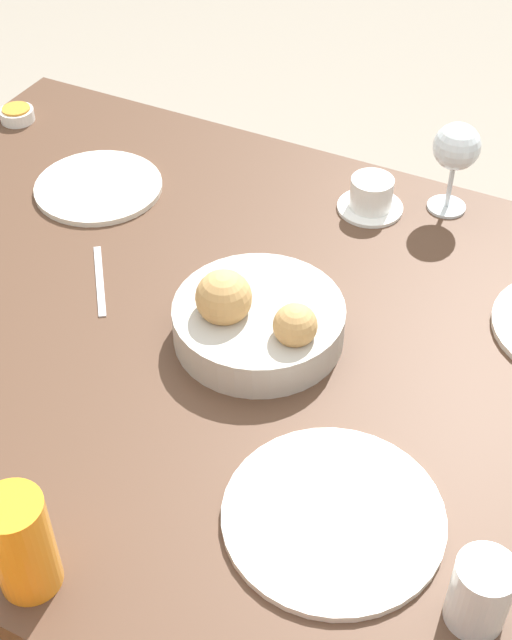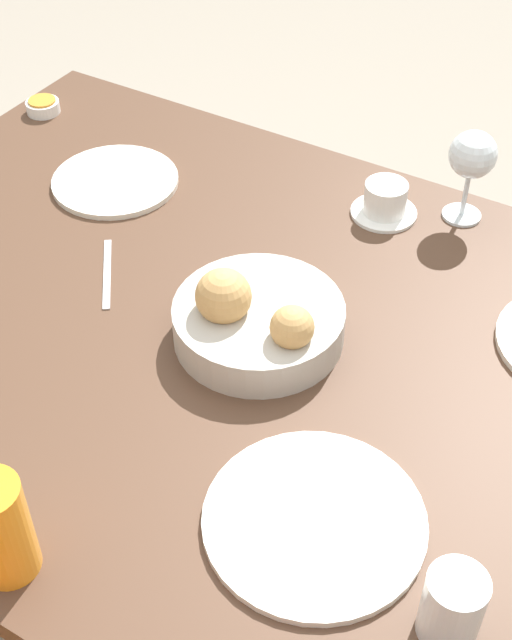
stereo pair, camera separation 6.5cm
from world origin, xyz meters
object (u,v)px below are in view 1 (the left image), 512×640
plate_far_center (333,517)px  wine_glass (456,150)px  jam_bowl_honey (17,114)px  juice_glass (22,544)px  plate_near_right (98,187)px  bread_basket (254,319)px  coffee_cup (371,196)px  water_tumbler (480,593)px  fork_silver (100,280)px

plate_far_center → wine_glass: size_ratio=1.66×
wine_glass → jam_bowl_honey: 0.82m
plate_far_center → jam_bowl_honey: bearing=-32.2°
juice_glass → jam_bowl_honey: (0.62, -0.78, -0.06)m
plate_near_right → juice_glass: juice_glass is taller
bread_basket → juice_glass: 0.45m
bread_basket → wine_glass: 0.45m
bread_basket → wine_glass: (-0.14, -0.42, 0.08)m
juice_glass → wine_glass: wine_glass is taller
plate_far_center → wine_glass: wine_glass is taller
bread_basket → juice_glass: juice_glass is taller
plate_far_center → wine_glass: (0.07, -0.65, 0.11)m
coffee_cup → water_tumbler: bearing=119.8°
bread_basket → wine_glass: wine_glass is taller
bread_basket → jam_bowl_honey: 0.74m
plate_near_right → coffee_cup: coffee_cup is taller
coffee_cup → fork_silver: 0.46m
plate_far_center → jam_bowl_honey: 1.05m
plate_far_center → water_tumbler: (-0.18, 0.04, 0.04)m
bread_basket → plate_near_right: size_ratio=1.10×
plate_far_center → wine_glass: bearing=-83.6°
water_tumbler → fork_silver: water_tumbler is taller
water_tumbler → plate_near_right: bearing=-31.0°
jam_bowl_honey → water_tumbler: bearing=150.5°
wine_glass → coffee_cup: 0.15m
plate_near_right → plate_far_center: 0.76m
juice_glass → coffee_cup: bearing=-95.5°
plate_far_center → coffee_cup: (0.18, -0.59, 0.02)m
plate_far_center → jam_bowl_honey: jam_bowl_honey is taller
plate_near_right → plate_far_center: bearing=144.9°
water_tumbler → coffee_cup: bearing=-60.2°
plate_near_right → jam_bowl_honey: (0.27, -0.12, 0.01)m
wine_glass → coffee_cup: size_ratio=1.43×
water_tumbler → jam_bowl_honey: size_ratio=1.44×
water_tumbler → jam_bowl_honey: water_tumbler is taller
plate_near_right → fork_silver: (-0.14, 0.20, -0.00)m
plate_near_right → jam_bowl_honey: bearing=-24.7°
plate_far_center → fork_silver: plate_far_center is taller
bread_basket → plate_far_center: (-0.22, 0.23, -0.03)m
bread_basket → fork_silver: bread_basket is taller
juice_glass → jam_bowl_honey: juice_glass is taller
plate_far_center → fork_silver: 0.54m
plate_near_right → coffee_cup: (-0.43, -0.15, 0.02)m
plate_near_right → plate_far_center: size_ratio=0.84×
juice_glass → coffee_cup: size_ratio=1.25×
water_tumbler → jam_bowl_honey: (1.06, -0.60, -0.03)m
coffee_cup → jam_bowl_honey: size_ratio=1.72×
jam_bowl_honey → fork_silver: size_ratio=0.46×
juice_glass → fork_silver: 0.51m
wine_glass → coffee_cup: wine_glass is taller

